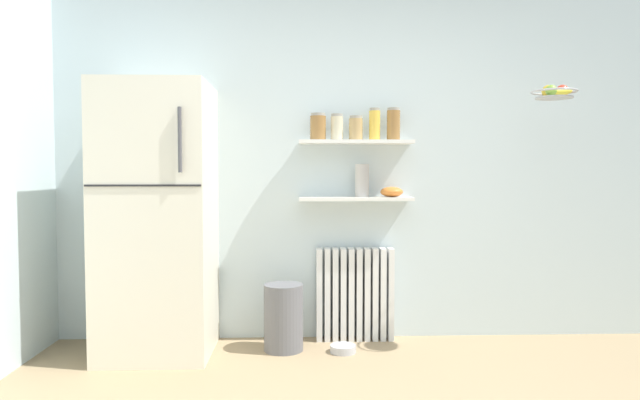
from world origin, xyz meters
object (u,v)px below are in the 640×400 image
object	(u,v)px
pet_food_bowl	(343,349)
storage_jar_0	(318,127)
refrigerator	(157,220)
radiator	(355,294)
storage_jar_2	(356,128)
shelf_bowl	(392,192)
vase	(362,181)
trash_bin	(284,317)
hanging_fruit_basket	(555,92)
storage_jar_4	(393,124)
storage_jar_3	(375,124)
storage_jar_1	(337,127)

from	to	relation	value
pet_food_bowl	storage_jar_0	bearing A→B (deg)	122.09
refrigerator	radiator	distance (m)	1.51
storage_jar_0	radiator	bearing A→B (deg)	6.28
radiator	storage_jar_2	size ratio (longest dim) A/B	3.85
shelf_bowl	pet_food_bowl	xyz separation A→B (m)	(-0.37, -0.26, -1.07)
radiator	refrigerator	bearing A→B (deg)	-169.30
radiator	vase	xyz separation A→B (m)	(0.05, -0.03, 0.84)
trash_bin	hanging_fruit_basket	world-z (taller)	hanging_fruit_basket
storage_jar_0	vase	world-z (taller)	storage_jar_0
radiator	hanging_fruit_basket	size ratio (longest dim) A/B	2.30
pet_food_bowl	refrigerator	bearing A→B (deg)	178.52
storage_jar_0	vase	bearing A→B (deg)	0.00
radiator	storage_jar_4	xyz separation A→B (m)	(0.27, -0.03, 1.24)
pet_food_bowl	hanging_fruit_basket	distance (m)	2.22
radiator	pet_food_bowl	size ratio (longest dim) A/B	3.78
vase	shelf_bowl	bearing A→B (deg)	0.00
radiator	storage_jar_0	distance (m)	1.25
storage_jar_0	storage_jar_3	world-z (taller)	storage_jar_3
storage_jar_1	pet_food_bowl	xyz separation A→B (m)	(0.03, -0.26, -1.54)
shelf_bowl	pet_food_bowl	size ratio (longest dim) A/B	0.92
refrigerator	storage_jar_3	distance (m)	1.66
radiator	storage_jar_0	size ratio (longest dim) A/B	3.51
storage_jar_0	refrigerator	bearing A→B (deg)	-168.22
refrigerator	trash_bin	distance (m)	1.09
storage_jar_1	trash_bin	xyz separation A→B (m)	(-0.38, -0.20, -1.33)
storage_jar_2	hanging_fruit_basket	xyz separation A→B (m)	(1.28, -0.39, 0.21)
radiator	storage_jar_2	bearing A→B (deg)	-90.00
radiator	storage_jar_0	bearing A→B (deg)	-173.72
storage_jar_2	trash_bin	bearing A→B (deg)	-159.07
storage_jar_2	pet_food_bowl	xyz separation A→B (m)	(-0.11, -0.26, -1.53)
shelf_bowl	trash_bin	world-z (taller)	shelf_bowl
storage_jar_1	storage_jar_3	world-z (taller)	storage_jar_3
storage_jar_1	shelf_bowl	distance (m)	0.61
vase	trash_bin	size ratio (longest dim) A/B	0.52
storage_jar_1	storage_jar_3	distance (m)	0.27
vase	trash_bin	distance (m)	1.12
storage_jar_0	storage_jar_2	size ratio (longest dim) A/B	1.10
radiator	vase	size ratio (longest dim) A/B	2.84
radiator	hanging_fruit_basket	distance (m)	1.96
storage_jar_3	radiator	bearing A→B (deg)	167.58
refrigerator	storage_jar_2	size ratio (longest dim) A/B	10.40
storage_jar_2	refrigerator	bearing A→B (deg)	-170.52
storage_jar_0	hanging_fruit_basket	world-z (taller)	hanging_fruit_basket
radiator	storage_jar_3	bearing A→B (deg)	-12.42
vase	shelf_bowl	distance (m)	0.23
radiator	trash_bin	world-z (taller)	radiator
shelf_bowl	trash_bin	size ratio (longest dim) A/B	0.36
storage_jar_1	trash_bin	world-z (taller)	storage_jar_1
radiator	pet_food_bowl	world-z (taller)	radiator
vase	shelf_bowl	xyz separation A→B (m)	(0.22, 0.00, -0.08)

